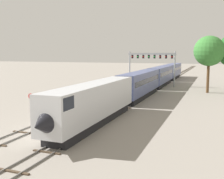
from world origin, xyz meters
TOP-DOWN VIEW (x-y plane):
  - ground_plane at (0.00, 0.00)m, footprint 400.00×400.00m
  - track_main at (2.00, 60.00)m, footprint 2.60×200.00m
  - track_near at (-3.50, 40.00)m, footprint 2.60×160.00m
  - passenger_train at (2.00, 34.81)m, footprint 3.04×82.47m
  - signal_gantry at (-0.25, 43.48)m, footprint 12.10×0.49m
  - stop_sign at (-8.00, 5.26)m, footprint 0.76×0.08m
  - trackside_tree_mid at (13.47, 35.38)m, footprint 6.22×6.22m

SIDE VIEW (x-z plane):
  - ground_plane at x=0.00m, z-range 0.00..0.00m
  - track_main at x=2.00m, z-range -0.01..0.15m
  - track_near at x=-3.50m, z-range -0.01..0.15m
  - stop_sign at x=-8.00m, z-range 0.43..3.31m
  - passenger_train at x=2.00m, z-range 0.20..5.00m
  - signal_gantry at x=-0.25m, z-range 2.09..10.73m
  - trackside_tree_mid at x=13.47m, z-range 2.73..14.51m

